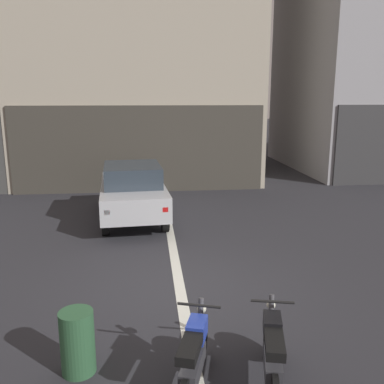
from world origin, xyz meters
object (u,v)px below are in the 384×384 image
motorcycle_blue_row_leftmost (194,356)px  trash_bin (77,342)px  motorcycle_black_row_left_mid (272,351)px  car_silver_crossing_near (133,190)px

motorcycle_blue_row_leftmost → trash_bin: motorcycle_blue_row_leftmost is taller
motorcycle_black_row_left_mid → trash_bin: (-2.42, 0.51, -0.03)m
car_silver_crossing_near → motorcycle_black_row_left_mid: car_silver_crossing_near is taller
motorcycle_black_row_left_mid → trash_bin: size_ratio=1.93×
car_silver_crossing_near → trash_bin: size_ratio=4.97×
motorcycle_blue_row_leftmost → trash_bin: size_ratio=1.90×
motorcycle_black_row_left_mid → trash_bin: motorcycle_black_row_left_mid is taller
car_silver_crossing_near → motorcycle_blue_row_leftmost: car_silver_crossing_near is taller
motorcycle_blue_row_leftmost → motorcycle_black_row_left_mid: 0.97m
motorcycle_blue_row_leftmost → motorcycle_black_row_left_mid: same height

